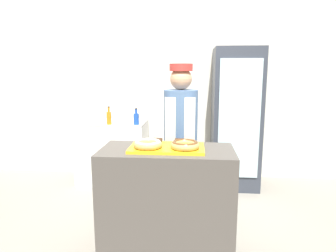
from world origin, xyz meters
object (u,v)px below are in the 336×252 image
object	(u,v)px
serving_tray	(167,148)
baker_person	(180,141)
donut_light_glaze	(148,144)
brownie_back_left	(157,141)
bottle_blue	(136,118)
donut_chocolate_glaze	(185,145)
brownie_back_right	(179,141)
bottle_orange	(109,118)
chest_freezer	(113,151)
beverage_fridge	(236,119)

from	to	relation	value
serving_tray	baker_person	xyz separation A→B (m)	(0.09, 0.60, -0.08)
donut_light_glaze	brownie_back_left	xyz separation A→B (m)	(0.06, 0.20, -0.02)
bottle_blue	baker_person	bearing A→B (deg)	-55.19
donut_chocolate_glaze	brownie_back_right	size ratio (longest dim) A/B	2.95
bottle_orange	chest_freezer	bearing A→B (deg)	96.21
chest_freezer	beverage_fridge	bearing A→B (deg)	-0.22
serving_tray	chest_freezer	xyz separation A→B (m)	(-0.95, 1.75, -0.53)
donut_chocolate_glaze	brownie_back_right	bearing A→B (deg)	105.67
baker_person	bottle_blue	world-z (taller)	baker_person
brownie_back_left	beverage_fridge	bearing A→B (deg)	60.62
donut_light_glaze	bottle_orange	bearing A→B (deg)	116.30
donut_light_glaze	bottle_blue	xyz separation A→B (m)	(-0.40, 1.58, -0.04)
donut_light_glaze	bottle_blue	distance (m)	1.63
donut_chocolate_glaze	bottle_blue	bearing A→B (deg)	114.08
brownie_back_right	beverage_fridge	size ratio (longest dim) A/B	0.04
chest_freezer	donut_light_glaze	bearing A→B (deg)	-66.18
brownie_back_left	bottle_blue	size ratio (longest dim) A/B	0.36
brownie_back_left	brownie_back_right	bearing A→B (deg)	0.00
brownie_back_left	baker_person	world-z (taller)	baker_person
serving_tray	brownie_back_left	bearing A→B (deg)	125.46
serving_tray	donut_chocolate_glaze	bearing A→B (deg)	-21.54
donut_chocolate_glaze	brownie_back_right	xyz separation A→B (m)	(-0.06, 0.20, -0.02)
serving_tray	chest_freezer	world-z (taller)	serving_tray
beverage_fridge	chest_freezer	bearing A→B (deg)	179.78
bottle_orange	brownie_back_right	bearing A→B (deg)	-53.14
beverage_fridge	bottle_blue	size ratio (longest dim) A/B	8.62
serving_tray	brownie_back_right	distance (m)	0.17
chest_freezer	donut_chocolate_glaze	bearing A→B (deg)	-58.59
serving_tray	brownie_back_right	size ratio (longest dim) A/B	7.70
donut_chocolate_glaze	beverage_fridge	xyz separation A→B (m)	(0.65, 1.80, -0.06)
brownie_back_right	chest_freezer	size ratio (longest dim) A/B	0.08
serving_tray	bottle_blue	world-z (taller)	bottle_blue
chest_freezer	baker_person	bearing A→B (deg)	-47.90
brownie_back_right	brownie_back_left	bearing A→B (deg)	180.00
bottle_blue	serving_tray	bearing A→B (deg)	-70.01
brownie_back_left	bottle_blue	world-z (taller)	bottle_blue
beverage_fridge	bottle_blue	bearing A→B (deg)	-170.71
brownie_back_right	bottle_blue	bearing A→B (deg)	115.20
chest_freezer	bottle_blue	bearing A→B (deg)	-29.86
donut_light_glaze	donut_chocolate_glaze	world-z (taller)	same
brownie_back_left	beverage_fridge	world-z (taller)	beverage_fridge
donut_light_glaze	brownie_back_right	world-z (taller)	donut_light_glaze
baker_person	chest_freezer	xyz separation A→B (m)	(-1.04, 1.15, -0.45)
brownie_back_left	donut_light_glaze	bearing A→B (deg)	-105.67
brownie_back_right	donut_chocolate_glaze	bearing A→B (deg)	-74.33
brownie_back_right	bottle_orange	bearing A→B (deg)	126.86
donut_chocolate_glaze	baker_person	size ratio (longest dim) A/B	0.14
baker_person	donut_chocolate_glaze	bearing A→B (deg)	-84.36
brownie_back_left	bottle_blue	xyz separation A→B (m)	(-0.46, 1.38, -0.02)
brownie_back_right	baker_person	size ratio (longest dim) A/B	0.05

